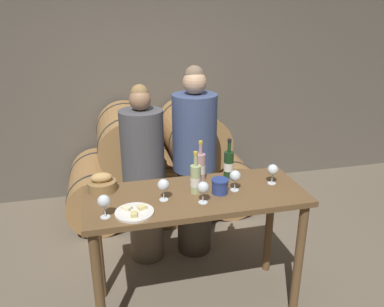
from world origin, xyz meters
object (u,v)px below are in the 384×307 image
at_px(wine_glass_far_right, 273,170).
at_px(wine_glass_right, 235,176).
at_px(wine_glass_far_left, 104,202).
at_px(cheese_plate, 134,212).
at_px(wine_bottle_rose, 200,167).
at_px(wine_glass_center, 203,188).
at_px(wine_bottle_white, 195,179).
at_px(bread_basket, 102,184).
at_px(person_right, 194,164).
at_px(tasting_table, 196,213).
at_px(person_left, 144,177).
at_px(wine_glass_left, 163,185).
at_px(wine_bottle_red, 229,164).
at_px(blue_crock, 220,186).

bearing_deg(wine_glass_far_right, wine_glass_right, -172.43).
bearing_deg(wine_glass_far_left, cheese_plate, 1.00).
relative_size(wine_bottle_rose, wine_glass_center, 2.03).
bearing_deg(wine_bottle_white, wine_glass_far_left, -162.34).
bearing_deg(bread_basket, wine_glass_center, -28.07).
bearing_deg(person_right, wine_bottle_white, -103.84).
distance_m(person_right, wine_glass_right, 0.74).
distance_m(tasting_table, person_left, 0.75).
bearing_deg(wine_glass_center, tasting_table, 94.30).
relative_size(tasting_table, wine_glass_left, 10.15).
bearing_deg(bread_basket, wine_bottle_red, 0.91).
distance_m(tasting_table, wine_bottle_rose, 0.35).
height_order(person_left, wine_bottle_red, person_left).
xyz_separation_m(blue_crock, wine_glass_center, (-0.15, -0.11, 0.05)).
xyz_separation_m(blue_crock, wine_glass_left, (-0.39, -0.01, 0.05)).
bearing_deg(blue_crock, wine_bottle_red, 59.36).
height_order(blue_crock, wine_glass_center, wine_glass_center).
bearing_deg(cheese_plate, wine_bottle_rose, 36.51).
bearing_deg(cheese_plate, wine_bottle_red, 27.52).
distance_m(bread_basket, wine_glass_center, 0.72).
bearing_deg(wine_glass_far_left, blue_crock, 10.64).
distance_m(cheese_plate, wine_glass_far_left, 0.20).
relative_size(person_left, cheese_plate, 6.51).
xyz_separation_m(wine_bottle_white, cheese_plate, (-0.44, -0.19, -0.09)).
distance_m(person_left, wine_bottle_rose, 0.65).
distance_m(wine_glass_left, wine_glass_center, 0.26).
height_order(cheese_plate, wine_glass_far_left, wine_glass_far_left).
distance_m(tasting_table, wine_glass_right, 0.38).
bearing_deg(blue_crock, person_right, 89.84).
distance_m(wine_glass_left, wine_glass_right, 0.51).
height_order(wine_glass_right, wine_glass_far_right, same).
height_order(blue_crock, wine_glass_right, wine_glass_right).
distance_m(tasting_table, person_right, 0.72).
relative_size(wine_bottle_white, wine_glass_far_right, 2.01).
relative_size(wine_bottle_rose, blue_crock, 2.50).
relative_size(person_left, blue_crock, 13.06).
bearing_deg(person_right, blue_crock, -90.16).
xyz_separation_m(bread_basket, wine_glass_far_left, (0.01, -0.38, 0.05)).
bearing_deg(bread_basket, tasting_table, -17.95).
relative_size(wine_bottle_white, wine_glass_far_left, 2.01).
bearing_deg(wine_bottle_white, cheese_plate, -156.23).
bearing_deg(wine_glass_far_left, tasting_table, 15.77).
xyz_separation_m(cheese_plate, wine_glass_right, (0.71, 0.16, 0.10)).
height_order(person_left, wine_glass_left, person_left).
bearing_deg(person_left, person_right, 0.01).
height_order(person_left, wine_glass_far_right, person_left).
height_order(wine_bottle_rose, wine_glass_center, wine_bottle_rose).
xyz_separation_m(wine_bottle_white, bread_basket, (-0.62, 0.18, -0.05)).
distance_m(wine_glass_center, wine_glass_right, 0.29).
height_order(person_right, cheese_plate, person_right).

